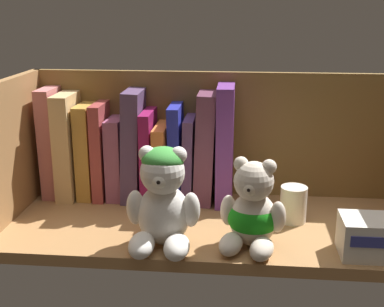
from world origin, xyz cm
name	(u,v)px	position (x,y,z in cm)	size (l,w,h in cm)	color
shelf_board	(208,227)	(0.00, 0.00, 1.00)	(69.34, 29.03, 2.00)	#9E7042
shelf_back_panel	(214,139)	(0.00, 15.11, 13.28)	(71.74, 1.20, 26.57)	brown
shelf_side_panel_left	(9,156)	(-35.47, 0.00, 13.28)	(1.60, 31.43, 26.57)	#9E7042
book_0	(53,142)	(-31.75, 11.54, 12.77)	(2.83, 9.35, 21.54)	#BE6C6C
book_1	(70,144)	(-28.21, 11.54, 12.33)	(3.38, 11.99, 20.66)	tan
book_2	(88,150)	(-24.67, 11.54, 11.26)	(2.83, 9.83, 18.52)	#BE8838
book_3	(103,150)	(-21.77, 11.54, 11.44)	(2.12, 10.67, 18.88)	#A43F3F
book_4	(118,157)	(-18.81, 11.54, 9.98)	(2.93, 9.78, 15.96)	#8F4B6C
book_5	(135,144)	(-15.28, 11.54, 12.75)	(3.25, 11.28, 21.51)	#523B5D
book_6	(150,154)	(-12.22, 11.54, 10.86)	(2.00, 13.26, 17.72)	maroon
book_7	(164,161)	(-9.63, 11.54, 9.55)	(2.32, 14.61, 15.11)	#CF6A30
book_8	(177,152)	(-6.95, 11.54, 11.41)	(2.18, 11.24, 18.82)	#222799
book_9	(190,158)	(-4.48, 11.54, 10.28)	(1.89, 11.72, 16.56)	#4F325C
book_10	(206,147)	(-1.36, 11.54, 12.63)	(3.48, 10.76, 21.26)	#63334A
book_11	(225,143)	(2.37, 11.54, 13.38)	(3.12, 12.38, 22.75)	#683182
teddy_bear_larger	(163,200)	(-6.59, -9.48, 9.70)	(11.76, 11.87, 16.23)	white
teddy_bear_smaller	(252,213)	(7.44, -8.38, 7.70)	(11.06, 11.66, 14.49)	beige
pillar_candle	(293,204)	(14.83, 1.94, 5.23)	(4.67, 4.67, 6.45)	silver
small_product_box	(378,237)	(26.47, -9.71, 5.02)	(11.25, 7.09, 6.03)	silver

